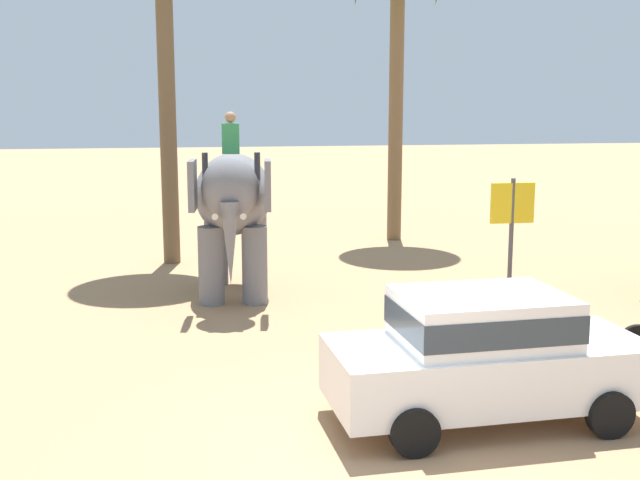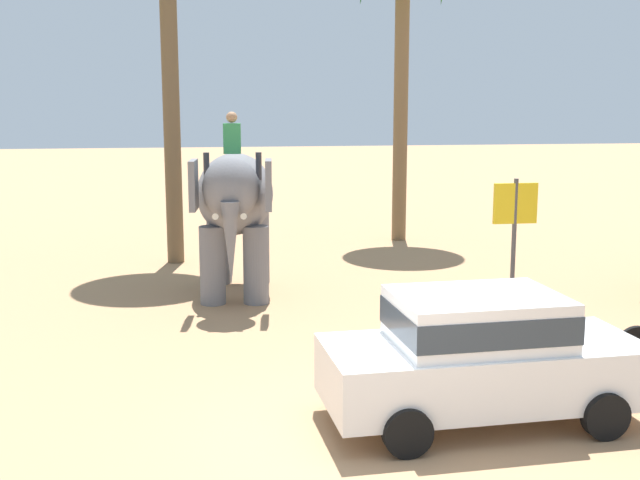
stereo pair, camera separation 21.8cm
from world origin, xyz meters
The scene contains 4 objects.
ground_plane centered at (0.00, 0.00, 0.00)m, with size 120.00×120.00×0.00m, color tan.
car_sedan_foreground centered at (1.39, 0.44, 0.93)m, with size 4.18×2.03×1.70m.
elephant_with_mahout centered at (-1.37, 7.75, 1.99)m, with size 1.91×3.95×3.88m.
signboard_yellow centered at (4.80, 7.77, 1.69)m, with size 1.00×0.10×2.40m.
Camera 2 is at (-2.16, -9.13, 4.16)m, focal length 45.52 mm.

